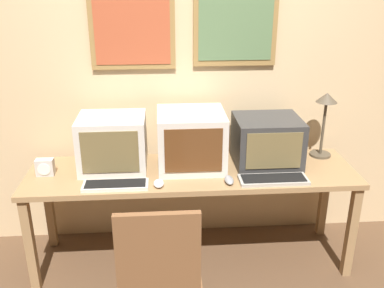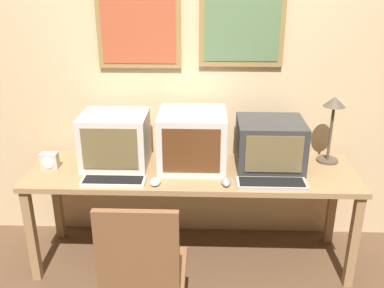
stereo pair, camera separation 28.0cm
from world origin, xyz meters
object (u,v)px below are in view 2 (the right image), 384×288
Objects in this scene: keyboard_main at (113,181)px; mouse_far_corner at (226,182)px; keyboard_side at (272,183)px; desk_lamp at (333,115)px; monitor_left at (115,140)px; monitor_right at (270,144)px; monitor_center at (192,140)px; office_chair at (144,286)px; mouse_near_keyboard at (155,182)px; desk_clock at (50,161)px.

keyboard_main is 0.71m from mouse_far_corner.
keyboard_side is 0.94× the size of desk_lamp.
monitor_left is 1.05m from monitor_right.
monitor_center is 0.95× the size of desk_lamp.
office_chair reaches higher than keyboard_side.
office_chair is (-0.73, -0.60, -0.32)m from keyboard_side.
keyboard_main is at bearing 178.72° from mouse_near_keyboard.
keyboard_main is 1.00m from keyboard_side.
keyboard_side is (1.00, 0.00, 0.00)m from keyboard_main.
mouse_far_corner is at bearing -51.34° from monitor_center.
monitor_right reaches higher than keyboard_main.
office_chair reaches higher than mouse_near_keyboard.
monitor_left is 0.45m from mouse_near_keyboard.
mouse_near_keyboard is 1.28m from desk_lamp.
monitor_center is at bearing -0.27° from monitor_left.
mouse_far_corner is at bearing 0.63° from keyboard_main.
office_chair is (-0.23, -0.88, -0.49)m from monitor_center.
mouse_near_keyboard is 0.67m from office_chair.
office_chair is (0.30, -0.88, -0.48)m from monitor_left.
desk_lamp reaches higher than monitor_right.
monitor_center reaches higher than monitor_right.
keyboard_main is at bearing -83.26° from monitor_left.
monitor_center is 1.01× the size of monitor_right.
keyboard_side is at bearing 0.77° from mouse_near_keyboard.
monitor_left is 0.94× the size of desk_lamp.
desk_clock is 0.25× the size of desk_lamp.
mouse_far_corner is (0.22, -0.28, -0.17)m from monitor_center.
monitor_center reaches higher than keyboard_main.
mouse_far_corner is at bearing 179.19° from keyboard_side.
mouse_far_corner is (-0.28, 0.00, 0.00)m from keyboard_side.
monitor_right is 1.09× the size of keyboard_main.
desk_clock is 1.15m from office_chair.
keyboard_main is 0.43× the size of office_chair.
mouse_far_corner is (0.44, 0.01, 0.00)m from mouse_near_keyboard.
keyboard_side is at bearing -7.76° from desk_clock.
monitor_left is at bearing -179.49° from monitor_right.
desk_clock is at bearing 172.24° from keyboard_side.
monitor_center is 4.20× the size of mouse_near_keyboard.
keyboard_side is (1.03, -0.28, -0.17)m from monitor_left.
keyboard_side is at bearing 39.33° from office_chair.
monitor_right is 1.26m from office_chair.
office_chair is at bearing -126.55° from mouse_far_corner.
mouse_near_keyboard and mouse_far_corner have the same top height.
desk_clock is (-1.19, 0.20, 0.04)m from mouse_far_corner.
desk_clock is at bearing -169.22° from monitor_left.
keyboard_main is at bearing -164.88° from desk_lamp.
monitor_right is at bearing 3.57° from desk_clock.
keyboard_main is 1.53m from desk_lamp.
mouse_far_corner is (0.75, -0.28, -0.16)m from monitor_left.
desk_clock reaches higher than keyboard_main.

